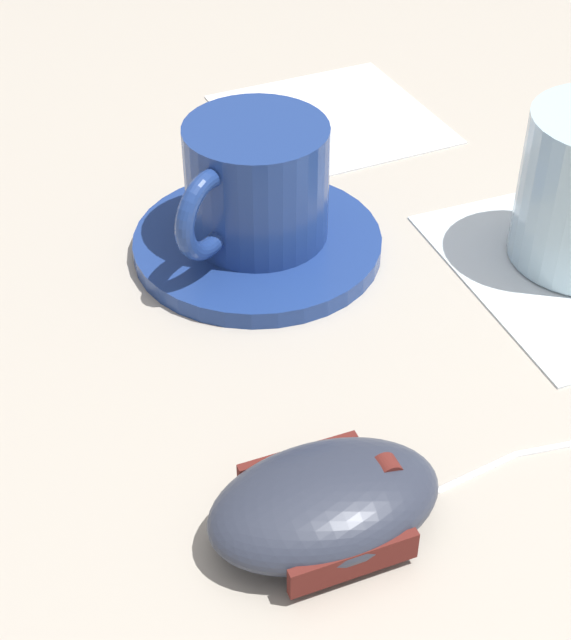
# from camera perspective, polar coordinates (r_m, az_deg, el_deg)

# --- Properties ---
(ground_plane) EXTENTS (3.00, 3.00, 0.00)m
(ground_plane) POSITION_cam_1_polar(r_m,az_deg,el_deg) (0.56, 5.88, 4.33)
(ground_plane) COLOR #B2A899
(saucer) EXTENTS (0.14, 0.14, 0.01)m
(saucer) POSITION_cam_1_polar(r_m,az_deg,el_deg) (0.55, -1.64, 4.46)
(saucer) COLOR navy
(saucer) RESTS_ON ground
(coffee_cup) EXTENTS (0.08, 0.10, 0.07)m
(coffee_cup) POSITION_cam_1_polar(r_m,az_deg,el_deg) (0.53, -1.83, 7.94)
(coffee_cup) COLOR navy
(coffee_cup) RESTS_ON saucer
(computer_mouse) EXTENTS (0.08, 0.11, 0.03)m
(computer_mouse) POSITION_cam_1_polar(r_m,az_deg,el_deg) (0.40, 2.33, -10.62)
(computer_mouse) COLOR #2D3342
(computer_mouse) RESTS_ON ground
(napkin_spare) EXTENTS (0.15, 0.15, 0.00)m
(napkin_spare) POSITION_cam_1_polar(r_m,az_deg,el_deg) (0.69, 2.65, 11.65)
(napkin_spare) COLOR white
(napkin_spare) RESTS_ON ground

